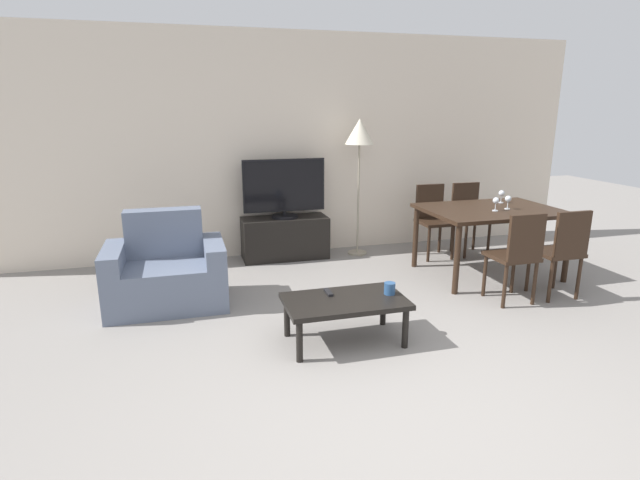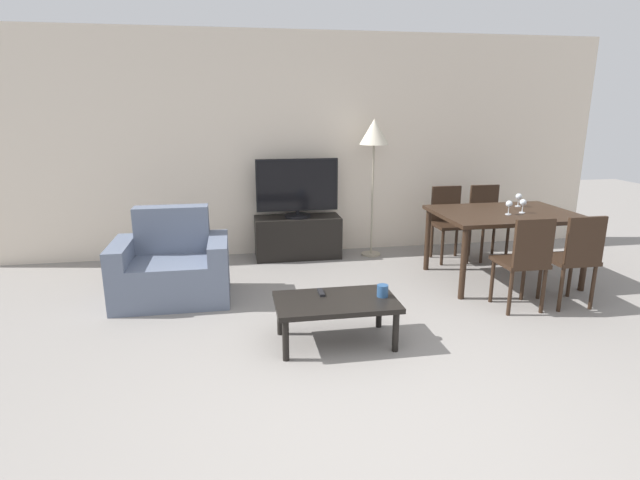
{
  "view_description": "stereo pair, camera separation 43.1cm",
  "coord_description": "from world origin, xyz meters",
  "px_view_note": "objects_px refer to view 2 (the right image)",
  "views": [
    {
      "loc": [
        -1.21,
        -2.34,
        1.83
      ],
      "look_at": [
        -0.04,
        1.88,
        0.65
      ],
      "focal_mm": 28.0,
      "sensor_mm": 36.0,
      "label": 1
    },
    {
      "loc": [
        -0.79,
        -2.44,
        1.83
      ],
      "look_at": [
        -0.04,
        1.88,
        0.65
      ],
      "focal_mm": 28.0,
      "sensor_mm": 36.0,
      "label": 2
    }
  ],
  "objects_px": {
    "coffee_table": "(336,305)",
    "dining_chair_near": "(525,258)",
    "dining_table": "(504,219)",
    "wine_glass_center": "(509,205)",
    "tv_stand": "(298,237)",
    "cup_white_near": "(383,291)",
    "wine_glass_left": "(523,203)",
    "armchair": "(172,269)",
    "dining_chair_far": "(487,217)",
    "dining_chair_near_right": "(575,256)",
    "dining_chair_far_left": "(448,219)",
    "tv": "(297,188)",
    "floor_lamp": "(374,138)",
    "wine_glass_right": "(519,197)",
    "remote_primary": "(321,292)"
  },
  "relations": [
    {
      "from": "coffee_table",
      "to": "dining_chair_near",
      "type": "distance_m",
      "value": 1.85
    },
    {
      "from": "dining_table",
      "to": "wine_glass_center",
      "type": "xyz_separation_m",
      "value": [
        -0.04,
        -0.13,
        0.18
      ]
    },
    {
      "from": "tv_stand",
      "to": "cup_white_near",
      "type": "relative_size",
      "value": 10.89
    },
    {
      "from": "tv_stand",
      "to": "wine_glass_left",
      "type": "relative_size",
      "value": 7.16
    },
    {
      "from": "armchair",
      "to": "tv_stand",
      "type": "height_order",
      "value": "armchair"
    },
    {
      "from": "dining_chair_far",
      "to": "dining_chair_near_right",
      "type": "xyz_separation_m",
      "value": [
        0.0,
        -1.65,
        0.0
      ]
    },
    {
      "from": "cup_white_near",
      "to": "wine_glass_left",
      "type": "distance_m",
      "value": 2.17
    },
    {
      "from": "tv_stand",
      "to": "wine_glass_center",
      "type": "bearing_deg",
      "value": -33.7
    },
    {
      "from": "tv_stand",
      "to": "cup_white_near",
      "type": "height_order",
      "value": "tv_stand"
    },
    {
      "from": "dining_chair_far_left",
      "to": "cup_white_near",
      "type": "height_order",
      "value": "dining_chair_far_left"
    },
    {
      "from": "tv_stand",
      "to": "dining_chair_near_right",
      "type": "relative_size",
      "value": 1.18
    },
    {
      "from": "tv_stand",
      "to": "wine_glass_center",
      "type": "relative_size",
      "value": 7.16
    },
    {
      "from": "armchair",
      "to": "wine_glass_center",
      "type": "xyz_separation_m",
      "value": [
        3.39,
        -0.17,
        0.55
      ]
    },
    {
      "from": "tv",
      "to": "dining_table",
      "type": "distance_m",
      "value": 2.39
    },
    {
      "from": "dining_chair_far",
      "to": "dining_chair_far_left",
      "type": "distance_m",
      "value": 0.5
    },
    {
      "from": "dining_chair_far",
      "to": "dining_chair_far_left",
      "type": "relative_size",
      "value": 1.0
    },
    {
      "from": "floor_lamp",
      "to": "wine_glass_right",
      "type": "height_order",
      "value": "floor_lamp"
    },
    {
      "from": "dining_table",
      "to": "remote_primary",
      "type": "distance_m",
      "value": 2.4
    },
    {
      "from": "dining_chair_near_right",
      "to": "wine_glass_center",
      "type": "bearing_deg",
      "value": 112.59
    },
    {
      "from": "coffee_table",
      "to": "dining_chair_near_right",
      "type": "bearing_deg",
      "value": 8.44
    },
    {
      "from": "dining_chair_far_left",
      "to": "wine_glass_left",
      "type": "xyz_separation_m",
      "value": [
        0.4,
        -0.9,
        0.35
      ]
    },
    {
      "from": "wine_glass_center",
      "to": "tv",
      "type": "bearing_deg",
      "value": 146.35
    },
    {
      "from": "coffee_table",
      "to": "remote_primary",
      "type": "xyz_separation_m",
      "value": [
        -0.09,
        0.15,
        0.05
      ]
    },
    {
      "from": "wine_glass_left",
      "to": "remote_primary",
      "type": "bearing_deg",
      "value": -157.69
    },
    {
      "from": "tv_stand",
      "to": "wine_glass_center",
      "type": "height_order",
      "value": "wine_glass_center"
    },
    {
      "from": "dining_table",
      "to": "wine_glass_center",
      "type": "height_order",
      "value": "wine_glass_center"
    },
    {
      "from": "dining_table",
      "to": "dining_chair_near",
      "type": "bearing_deg",
      "value": -106.9
    },
    {
      "from": "tv",
      "to": "wine_glass_right",
      "type": "bearing_deg",
      "value": -22.19
    },
    {
      "from": "armchair",
      "to": "coffee_table",
      "type": "distance_m",
      "value": 1.83
    },
    {
      "from": "dining_table",
      "to": "dining_chair_far",
      "type": "relative_size",
      "value": 1.61
    },
    {
      "from": "dining_chair_far_left",
      "to": "remote_primary",
      "type": "distance_m",
      "value": 2.65
    },
    {
      "from": "cup_white_near",
      "to": "dining_chair_near",
      "type": "bearing_deg",
      "value": 13.36
    },
    {
      "from": "dining_chair_far_left",
      "to": "wine_glass_center",
      "type": "bearing_deg",
      "value": -77.49
    },
    {
      "from": "armchair",
      "to": "floor_lamp",
      "type": "relative_size",
      "value": 0.64
    },
    {
      "from": "dining_chair_near_right",
      "to": "wine_glass_left",
      "type": "distance_m",
      "value": 0.83
    },
    {
      "from": "dining_chair_far",
      "to": "floor_lamp",
      "type": "relative_size",
      "value": 0.53
    },
    {
      "from": "dining_chair_near_right",
      "to": "wine_glass_right",
      "type": "height_order",
      "value": "wine_glass_right"
    },
    {
      "from": "dining_chair_far",
      "to": "wine_glass_center",
      "type": "xyz_separation_m",
      "value": [
        -0.29,
        -0.95,
        0.35
      ]
    },
    {
      "from": "remote_primary",
      "to": "tv",
      "type": "bearing_deg",
      "value": 87.43
    },
    {
      "from": "coffee_table",
      "to": "dining_table",
      "type": "xyz_separation_m",
      "value": [
        2.06,
        1.17,
        0.36
      ]
    },
    {
      "from": "armchair",
      "to": "wine_glass_center",
      "type": "height_order",
      "value": "wine_glass_center"
    },
    {
      "from": "tv",
      "to": "armchair",
      "type": "bearing_deg",
      "value": -139.79
    },
    {
      "from": "wine_glass_left",
      "to": "wine_glass_center",
      "type": "relative_size",
      "value": 1.0
    },
    {
      "from": "tv_stand",
      "to": "coffee_table",
      "type": "height_order",
      "value": "tv_stand"
    },
    {
      "from": "coffee_table",
      "to": "dining_chair_near",
      "type": "bearing_deg",
      "value": 10.73
    },
    {
      "from": "wine_glass_center",
      "to": "dining_chair_near_right",
      "type": "bearing_deg",
      "value": -67.41
    },
    {
      "from": "armchair",
      "to": "dining_table",
      "type": "relative_size",
      "value": 0.75
    },
    {
      "from": "floor_lamp",
      "to": "remote_primary",
      "type": "distance_m",
      "value": 2.63
    },
    {
      "from": "floor_lamp",
      "to": "dining_chair_near",
      "type": "bearing_deg",
      "value": -65.94
    },
    {
      "from": "wine_glass_center",
      "to": "armchair",
      "type": "bearing_deg",
      "value": 177.1
    }
  ]
}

